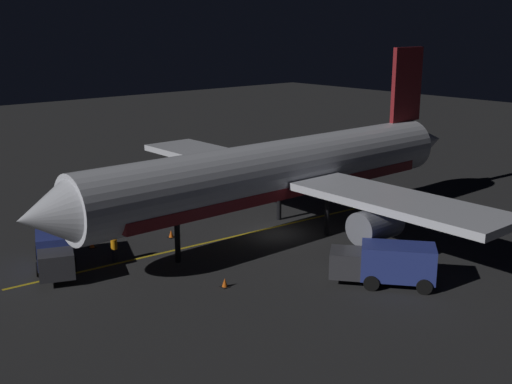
% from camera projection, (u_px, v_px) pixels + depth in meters
% --- Properties ---
extents(ground_plane, '(180.00, 180.00, 0.20)m').
position_uv_depth(ground_plane, '(277.00, 235.00, 45.97)').
color(ground_plane, '#272728').
extents(apron_guide_stripe, '(2.78, 29.37, 0.01)m').
position_uv_depth(apron_guide_stripe, '(218.00, 240.00, 44.65)').
color(apron_guide_stripe, gold).
rests_on(apron_guide_stripe, ground_plane).
extents(airliner, '(33.11, 38.51, 12.93)m').
position_uv_depth(airliner, '(284.00, 172.00, 45.17)').
color(airliner, silver).
rests_on(airliner, ground_plane).
extents(baggage_truck, '(6.46, 4.23, 2.38)m').
position_uv_depth(baggage_truck, '(55.00, 250.00, 39.03)').
color(baggage_truck, navy).
rests_on(baggage_truck, ground_plane).
extents(catering_truck, '(5.95, 5.32, 2.45)m').
position_uv_depth(catering_truck, '(387.00, 264.00, 36.67)').
color(catering_truck, navy).
rests_on(catering_truck, ground_plane).
extents(ground_crew_worker, '(0.40, 0.40, 1.74)m').
position_uv_depth(ground_crew_worker, '(114.00, 249.00, 40.35)').
color(ground_crew_worker, black).
rests_on(ground_crew_worker, ground_plane).
extents(traffic_cone_near_left, '(0.50, 0.50, 0.55)m').
position_uv_depth(traffic_cone_near_left, '(225.00, 283.00, 36.58)').
color(traffic_cone_near_left, '#EA590F').
rests_on(traffic_cone_near_left, ground_plane).
extents(traffic_cone_near_right, '(0.50, 0.50, 0.55)m').
position_uv_depth(traffic_cone_near_right, '(171.00, 234.00, 45.15)').
color(traffic_cone_near_right, '#EA590F').
rests_on(traffic_cone_near_right, ground_plane).
extents(traffic_cone_under_wing, '(0.50, 0.50, 0.55)m').
position_uv_depth(traffic_cone_under_wing, '(92.00, 244.00, 43.06)').
color(traffic_cone_under_wing, '#EA590F').
rests_on(traffic_cone_under_wing, ground_plane).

